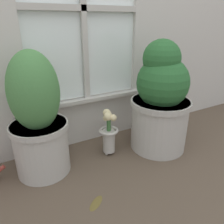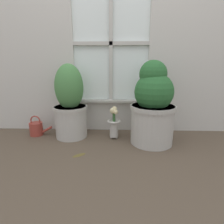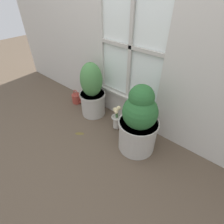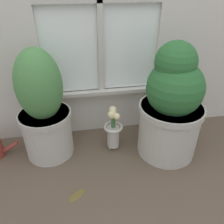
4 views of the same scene
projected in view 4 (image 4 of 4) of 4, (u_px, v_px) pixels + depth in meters
name	position (u px, v px, depth m)	size (l,w,h in m)	color
ground_plane	(118.00, 191.00, 1.23)	(10.00, 10.00, 0.00)	brown
potted_plant_left	(44.00, 110.00, 1.33)	(0.33, 0.33, 0.71)	#B7B2A8
potted_plant_right	(171.00, 107.00, 1.34)	(0.40, 0.40, 0.74)	#B7B2A8
flower_vase	(113.00, 129.00, 1.46)	(0.13, 0.13, 0.31)	#BCB7AD
fallen_leaf	(77.00, 195.00, 1.20)	(0.11, 0.10, 0.01)	brown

